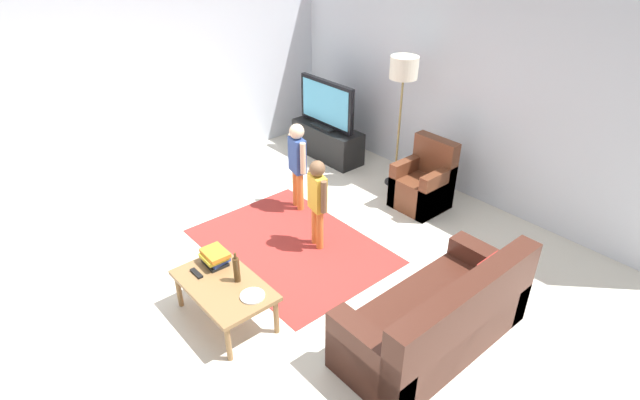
{
  "coord_description": "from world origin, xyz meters",
  "views": [
    {
      "loc": [
        3.55,
        -2.44,
        3.38
      ],
      "look_at": [
        0.0,
        0.6,
        0.65
      ],
      "focal_mm": 28.23,
      "sensor_mm": 36.0,
      "label": 1
    }
  ],
  "objects_px": {
    "couch": "(441,322)",
    "child_center": "(317,197)",
    "child_near_tv": "(297,159)",
    "coffee_table": "(224,288)",
    "tv_stand": "(327,142)",
    "bottle": "(237,269)",
    "floor_lamp": "(403,75)",
    "tv": "(327,105)",
    "plate": "(252,296)",
    "armchair": "(424,185)",
    "tv_remote": "(196,273)",
    "book_stack": "(215,257)"
  },
  "relations": [
    {
      "from": "couch",
      "to": "child_center",
      "type": "distance_m",
      "value": 1.91
    },
    {
      "from": "book_stack",
      "to": "tv_remote",
      "type": "xyz_separation_m",
      "value": [
        0.02,
        -0.22,
        -0.07
      ]
    },
    {
      "from": "child_near_tv",
      "to": "coffee_table",
      "type": "height_order",
      "value": "child_near_tv"
    },
    {
      "from": "floor_lamp",
      "to": "child_near_tv",
      "type": "distance_m",
      "value": 1.72
    },
    {
      "from": "tv_stand",
      "to": "bottle",
      "type": "distance_m",
      "value": 3.67
    },
    {
      "from": "child_center",
      "to": "armchair",
      "type": "bearing_deg",
      "value": 82.91
    },
    {
      "from": "couch",
      "to": "plate",
      "type": "xyz_separation_m",
      "value": [
        -1.2,
        -1.13,
        0.14
      ]
    },
    {
      "from": "armchair",
      "to": "child_near_tv",
      "type": "xyz_separation_m",
      "value": [
        -1.02,
        -1.26,
        0.39
      ]
    },
    {
      "from": "coffee_table",
      "to": "book_stack",
      "type": "relative_size",
      "value": 3.63
    },
    {
      "from": "child_near_tv",
      "to": "plate",
      "type": "relative_size",
      "value": 5.22
    },
    {
      "from": "couch",
      "to": "child_center",
      "type": "relative_size",
      "value": 1.67
    },
    {
      "from": "coffee_table",
      "to": "bottle",
      "type": "distance_m",
      "value": 0.22
    },
    {
      "from": "book_stack",
      "to": "floor_lamp",
      "type": "bearing_deg",
      "value": 99.06
    },
    {
      "from": "bottle",
      "to": "tv_remote",
      "type": "xyz_separation_m",
      "value": [
        -0.33,
        -0.24,
        -0.12
      ]
    },
    {
      "from": "bottle",
      "to": "armchair",
      "type": "bearing_deg",
      "value": 93.89
    },
    {
      "from": "couch",
      "to": "child_near_tv",
      "type": "relative_size",
      "value": 1.57
    },
    {
      "from": "plate",
      "to": "tv_remote",
      "type": "bearing_deg",
      "value": -159.87
    },
    {
      "from": "coffee_table",
      "to": "tv_remote",
      "type": "height_order",
      "value": "tv_remote"
    },
    {
      "from": "tv_remote",
      "to": "plate",
      "type": "height_order",
      "value": "plate"
    },
    {
      "from": "floor_lamp",
      "to": "child_center",
      "type": "xyz_separation_m",
      "value": [
        0.45,
        -1.82,
        -0.9
      ]
    },
    {
      "from": "tv_stand",
      "to": "tv",
      "type": "height_order",
      "value": "tv"
    },
    {
      "from": "bottle",
      "to": "floor_lamp",
      "type": "bearing_deg",
      "value": 105.33
    },
    {
      "from": "tv",
      "to": "child_near_tv",
      "type": "bearing_deg",
      "value": -54.53
    },
    {
      "from": "tv",
      "to": "coffee_table",
      "type": "relative_size",
      "value": 1.1
    },
    {
      "from": "tv",
      "to": "floor_lamp",
      "type": "distance_m",
      "value": 1.46
    },
    {
      "from": "coffee_table",
      "to": "plate",
      "type": "distance_m",
      "value": 0.34
    },
    {
      "from": "floor_lamp",
      "to": "coffee_table",
      "type": "distance_m",
      "value": 3.54
    },
    {
      "from": "floor_lamp",
      "to": "book_stack",
      "type": "distance_m",
      "value": 3.35
    },
    {
      "from": "child_center",
      "to": "tv_remote",
      "type": "bearing_deg",
      "value": -87.33
    },
    {
      "from": "bottle",
      "to": "plate",
      "type": "distance_m",
      "value": 0.3
    },
    {
      "from": "tv_stand",
      "to": "coffee_table",
      "type": "xyz_separation_m",
      "value": [
        2.08,
        -3.09,
        0.13
      ]
    },
    {
      "from": "tv_stand",
      "to": "tv",
      "type": "xyz_separation_m",
      "value": [
        -0.0,
        -0.02,
        0.6
      ]
    },
    {
      "from": "tv",
      "to": "tv_remote",
      "type": "height_order",
      "value": "tv"
    },
    {
      "from": "child_near_tv",
      "to": "plate",
      "type": "bearing_deg",
      "value": -48.64
    },
    {
      "from": "tv_remote",
      "to": "child_center",
      "type": "bearing_deg",
      "value": 91.96
    },
    {
      "from": "couch",
      "to": "tv_remote",
      "type": "xyz_separation_m",
      "value": [
        -1.8,
        -1.35,
        0.14
      ]
    },
    {
      "from": "tv_remote",
      "to": "plate",
      "type": "distance_m",
      "value": 0.64
    },
    {
      "from": "tv",
      "to": "bottle",
      "type": "distance_m",
      "value": 3.65
    },
    {
      "from": "tv_stand",
      "to": "bottle",
      "type": "height_order",
      "value": "bottle"
    },
    {
      "from": "armchair",
      "to": "coffee_table",
      "type": "xyz_separation_m",
      "value": [
        0.15,
        -3.05,
        0.07
      ]
    },
    {
      "from": "tv_stand",
      "to": "coffee_table",
      "type": "distance_m",
      "value": 3.73
    },
    {
      "from": "tv",
      "to": "book_stack",
      "type": "distance_m",
      "value": 3.48
    },
    {
      "from": "child_center",
      "to": "coffee_table",
      "type": "bearing_deg",
      "value": -76.09
    },
    {
      "from": "child_near_tv",
      "to": "tv_remote",
      "type": "relative_size",
      "value": 6.75
    },
    {
      "from": "tv_remote",
      "to": "couch",
      "type": "bearing_deg",
      "value": 36.16
    },
    {
      "from": "tv_stand",
      "to": "tv_remote",
      "type": "relative_size",
      "value": 7.06
    },
    {
      "from": "armchair",
      "to": "tv_remote",
      "type": "bearing_deg",
      "value": -92.36
    },
    {
      "from": "couch",
      "to": "bottle",
      "type": "relative_size",
      "value": 5.8
    },
    {
      "from": "tv_stand",
      "to": "book_stack",
      "type": "bearing_deg",
      "value": -59.32
    },
    {
      "from": "tv_stand",
      "to": "bottle",
      "type": "bearing_deg",
      "value": -54.37
    }
  ]
}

